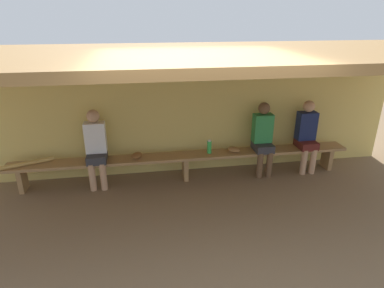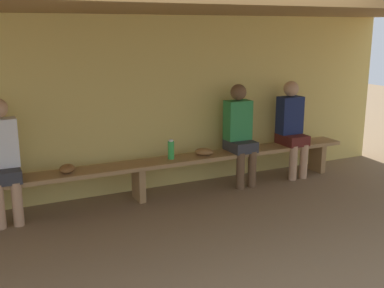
{
  "view_description": "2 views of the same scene",
  "coord_description": "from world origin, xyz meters",
  "px_view_note": "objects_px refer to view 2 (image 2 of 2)",
  "views": [
    {
      "loc": [
        -0.72,
        -3.69,
        2.79
      ],
      "look_at": [
        0.09,
        1.31,
        0.75
      ],
      "focal_mm": 30.59,
      "sensor_mm": 36.0,
      "label": 1
    },
    {
      "loc": [
        -1.82,
        -3.66,
        2.04
      ],
      "look_at": [
        0.51,
        1.12,
        0.74
      ],
      "focal_mm": 44.5,
      "sensor_mm": 36.0,
      "label": 2
    }
  ],
  "objects_px": {
    "player_in_red": "(292,125)",
    "water_bottle_orange": "(171,150)",
    "player_in_blue": "(2,156)",
    "baseball_glove_worn": "(204,152)",
    "player_with_sunglasses": "(240,131)",
    "baseball_glove_tan": "(67,169)",
    "bench": "(138,169)"
  },
  "relations": [
    {
      "from": "player_in_red",
      "to": "water_bottle_orange",
      "type": "height_order",
      "value": "player_in_red"
    },
    {
      "from": "player_in_red",
      "to": "water_bottle_orange",
      "type": "bearing_deg",
      "value": 179.61
    },
    {
      "from": "water_bottle_orange",
      "to": "player_in_blue",
      "type": "bearing_deg",
      "value": -179.64
    },
    {
      "from": "water_bottle_orange",
      "to": "baseball_glove_worn",
      "type": "bearing_deg",
      "value": -2.69
    },
    {
      "from": "player_in_red",
      "to": "baseball_glove_worn",
      "type": "relative_size",
      "value": 5.56
    },
    {
      "from": "player_with_sunglasses",
      "to": "baseball_glove_tan",
      "type": "bearing_deg",
      "value": 179.97
    },
    {
      "from": "baseball_glove_worn",
      "to": "baseball_glove_tan",
      "type": "bearing_deg",
      "value": 42.6
    },
    {
      "from": "bench",
      "to": "player_in_red",
      "type": "xyz_separation_m",
      "value": [
        2.27,
        0.0,
        0.34
      ]
    },
    {
      "from": "water_bottle_orange",
      "to": "baseball_glove_tan",
      "type": "distance_m",
      "value": 1.28
    },
    {
      "from": "player_in_blue",
      "to": "baseball_glove_worn",
      "type": "height_order",
      "value": "player_in_blue"
    },
    {
      "from": "player_in_red",
      "to": "player_in_blue",
      "type": "distance_m",
      "value": 3.77
    },
    {
      "from": "player_in_red",
      "to": "water_bottle_orange",
      "type": "distance_m",
      "value": 1.83
    },
    {
      "from": "water_bottle_orange",
      "to": "baseball_glove_tan",
      "type": "height_order",
      "value": "water_bottle_orange"
    },
    {
      "from": "bench",
      "to": "baseball_glove_tan",
      "type": "bearing_deg",
      "value": 179.7
    },
    {
      "from": "bench",
      "to": "water_bottle_orange",
      "type": "height_order",
      "value": "water_bottle_orange"
    },
    {
      "from": "baseball_glove_tan",
      "to": "baseball_glove_worn",
      "type": "bearing_deg",
      "value": 110.77
    },
    {
      "from": "player_with_sunglasses",
      "to": "water_bottle_orange",
      "type": "relative_size",
      "value": 5.38
    },
    {
      "from": "player_in_red",
      "to": "baseball_glove_worn",
      "type": "bearing_deg",
      "value": -179.63
    },
    {
      "from": "bench",
      "to": "water_bottle_orange",
      "type": "distance_m",
      "value": 0.48
    },
    {
      "from": "player_in_red",
      "to": "baseball_glove_tan",
      "type": "relative_size",
      "value": 5.56
    },
    {
      "from": "player_in_red",
      "to": "water_bottle_orange",
      "type": "xyz_separation_m",
      "value": [
        -1.83,
        0.01,
        -0.15
      ]
    },
    {
      "from": "bench",
      "to": "water_bottle_orange",
      "type": "bearing_deg",
      "value": 2.01
    },
    {
      "from": "player_in_blue",
      "to": "player_in_red",
      "type": "bearing_deg",
      "value": 0.0
    },
    {
      "from": "bench",
      "to": "baseball_glove_worn",
      "type": "height_order",
      "value": "baseball_glove_worn"
    },
    {
      "from": "bench",
      "to": "player_in_red",
      "type": "distance_m",
      "value": 2.29
    },
    {
      "from": "player_with_sunglasses",
      "to": "baseball_glove_worn",
      "type": "distance_m",
      "value": 0.58
    },
    {
      "from": "player_in_blue",
      "to": "water_bottle_orange",
      "type": "distance_m",
      "value": 1.94
    },
    {
      "from": "baseball_glove_worn",
      "to": "bench",
      "type": "bearing_deg",
      "value": 42.57
    },
    {
      "from": "bench",
      "to": "player_in_blue",
      "type": "bearing_deg",
      "value": 179.88
    },
    {
      "from": "player_with_sunglasses",
      "to": "player_in_red",
      "type": "relative_size",
      "value": 1.0
    },
    {
      "from": "player_with_sunglasses",
      "to": "baseball_glove_tan",
      "type": "xyz_separation_m",
      "value": [
        -2.26,
        0.0,
        -0.22
      ]
    },
    {
      "from": "player_with_sunglasses",
      "to": "player_in_red",
      "type": "bearing_deg",
      "value": 0.0
    }
  ]
}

